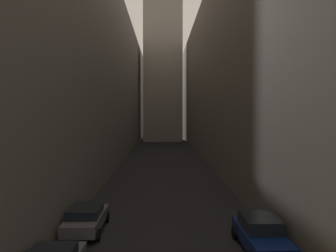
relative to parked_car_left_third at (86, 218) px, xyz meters
name	(u,v)px	position (x,y,z in m)	size (l,w,h in m)	color
ground_plane	(164,158)	(4.40, 29.43, -0.74)	(264.00, 264.00, 0.00)	black
building_block_left	(84,82)	(-7.37, 31.43, 10.39)	(12.54, 108.00, 22.27)	slate
building_block_right	(240,81)	(15.85, 31.43, 10.59)	(11.90, 108.00, 22.65)	#60594F
parked_car_left_third	(86,218)	(0.00, 0.00, 0.00)	(2.01, 4.20, 1.40)	#4C4C51
parked_car_right_third	(261,234)	(8.80, -2.73, 0.08)	(2.01, 4.60, 1.60)	navy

